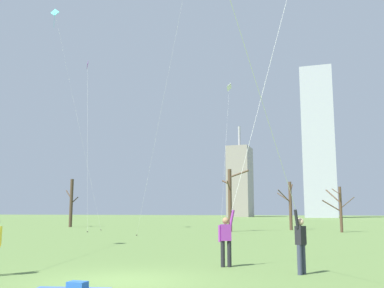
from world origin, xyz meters
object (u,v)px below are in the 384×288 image
distant_kite_drifting_right_white (229,98)px  distant_kite_low_near_trees_purple (88,80)px  distant_kite_high_overhead_teal (59,33)px  bare_tree_center (290,204)px  kite_flyer_midfield_right_red (266,130)px  kite_flyer_foreground_left_yellow (250,143)px  bare_tree_right_of_center (340,207)px  bare_tree_leftmost (230,197)px  bare_tree_rightmost (71,202)px

distant_kite_drifting_right_white → distant_kite_low_near_trees_purple: size_ratio=0.94×
distant_kite_high_overhead_teal → bare_tree_center: 29.11m
kite_flyer_midfield_right_red → distant_kite_low_near_trees_purple: bearing=129.1°
kite_flyer_foreground_left_yellow → distant_kite_high_overhead_teal: (-23.44, 21.08, 15.69)m
bare_tree_center → distant_kite_high_overhead_teal: bearing=-158.7°
distant_kite_high_overhead_teal → distant_kite_low_near_trees_purple: size_ratio=1.31×
distant_kite_high_overhead_teal → bare_tree_right_of_center: size_ratio=5.66×
kite_flyer_foreground_left_yellow → kite_flyer_midfield_right_red: bearing=-74.8°
distant_kite_low_near_trees_purple → bare_tree_center: 23.89m
kite_flyer_midfield_right_red → distant_kite_high_overhead_teal: size_ratio=0.69×
bare_tree_leftmost → bare_tree_center: 7.02m
kite_flyer_foreground_left_yellow → distant_kite_drifting_right_white: 33.36m
distant_kite_drifting_right_white → bare_tree_center: size_ratio=3.40×
bare_tree_leftmost → bare_tree_center: bearing=46.0°
kite_flyer_foreground_left_yellow → distant_kite_low_near_trees_purple: (-20.69, 22.35, 10.83)m
bare_tree_rightmost → bare_tree_right_of_center: size_ratio=1.41×
bare_tree_leftmost → distant_kite_drifting_right_white: bearing=103.7°
distant_kite_drifting_right_white → bare_tree_rightmost: bearing=-177.8°
bare_tree_leftmost → bare_tree_rightmost: size_ratio=1.01×
distant_kite_high_overhead_teal → bare_tree_center: (21.78, 8.49, -17.36)m
distant_kite_low_near_trees_purple → bare_tree_right_of_center: distant_kite_low_near_trees_purple is taller
bare_tree_leftmost → bare_tree_rightmost: bearing=165.0°
bare_tree_rightmost → bare_tree_center: size_ratio=1.19×
distant_kite_low_near_trees_purple → bare_tree_leftmost: distant_kite_low_near_trees_purple is taller
distant_kite_high_overhead_teal → bare_tree_rightmost: (-3.68, 8.98, -17.03)m
kite_flyer_foreground_left_yellow → distant_kite_high_overhead_teal: distant_kite_high_overhead_teal is taller
bare_tree_leftmost → distant_kite_high_overhead_teal: bearing=-168.5°
kite_flyer_foreground_left_yellow → kite_flyer_midfield_right_red: size_ratio=0.93×
kite_flyer_foreground_left_yellow → bare_tree_rightmost: bearing=132.1°
distant_kite_high_overhead_teal → bare_tree_right_of_center: 32.18m
distant_kite_high_overhead_teal → bare_tree_center: bearing=21.3°
distant_kite_drifting_right_white → bare_tree_rightmost: distant_kite_drifting_right_white is taller
bare_tree_rightmost → kite_flyer_foreground_left_yellow: bearing=-47.9°
distant_kite_high_overhead_teal → bare_tree_leftmost: size_ratio=3.96×
bare_tree_center → bare_tree_right_of_center: bare_tree_center is taller
kite_flyer_foreground_left_yellow → kite_flyer_midfield_right_red: kite_flyer_midfield_right_red is taller
bare_tree_leftmost → distant_kite_low_near_trees_purple: bearing=-171.2°
distant_kite_drifting_right_white → distant_kite_low_near_trees_purple: 15.23m
distant_kite_drifting_right_white → distant_kite_high_overhead_teal: size_ratio=0.71×
distant_kite_high_overhead_teal → bare_tree_center: distant_kite_high_overhead_teal is taller
distant_kite_low_near_trees_purple → bare_tree_center: (19.03, 7.22, -12.50)m
kite_flyer_foreground_left_yellow → bare_tree_leftmost: bearing=104.9°
distant_kite_low_near_trees_purple → bare_tree_right_of_center: (23.67, 3.64, -12.85)m
bare_tree_leftmost → bare_tree_rightmost: bare_tree_leftmost is taller
bare_tree_right_of_center → bare_tree_leftmost: bearing=-171.3°
distant_kite_drifting_right_white → bare_tree_leftmost: 12.85m
distant_kite_high_overhead_teal → bare_tree_right_of_center: bearing=10.5°
kite_flyer_midfield_right_red → bare_tree_center: kite_flyer_midfield_right_red is taller
bare_tree_rightmost → distant_kite_low_near_trees_purple: bearing=-50.2°
bare_tree_leftmost → bare_tree_center: (4.86, 5.04, -0.56)m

